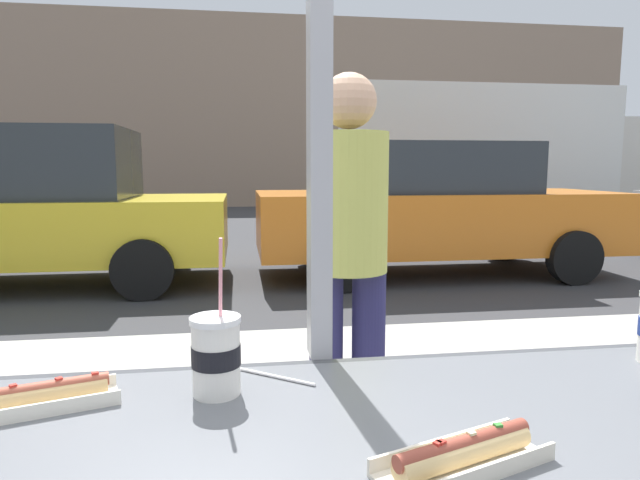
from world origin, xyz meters
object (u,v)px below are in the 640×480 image
(hotdog_tray_far, at_px, (41,396))
(parked_car_orange, at_px, (433,208))
(pedestrian, at_px, (348,248))
(hotdog_tray_near, at_px, (464,454))
(box_truck, at_px, (504,156))
(parked_car_yellow, at_px, (30,208))
(soda_cup_right, at_px, (216,354))

(hotdog_tray_far, distance_m, parked_car_orange, 6.34)
(parked_car_orange, height_order, pedestrian, pedestrian)
(pedestrian, bearing_deg, hotdog_tray_near, -94.48)
(hotdog_tray_near, xyz_separation_m, box_truck, (5.20, 10.22, 0.65))
(hotdog_tray_near, relative_size, box_truck, 0.04)
(parked_car_yellow, bearing_deg, hotdog_tray_far, -70.54)
(pedestrian, bearing_deg, box_truck, 59.88)
(hotdog_tray_far, bearing_deg, hotdog_tray_near, -24.05)
(parked_car_yellow, height_order, box_truck, box_truck)
(hotdog_tray_near, height_order, pedestrian, pedestrian)
(soda_cup_right, distance_m, hotdog_tray_far, 0.33)
(parked_car_orange, bearing_deg, hotdog_tray_far, -116.46)
(soda_cup_right, height_order, parked_car_yellow, parked_car_yellow)
(box_truck, bearing_deg, hotdog_tray_near, -116.98)
(box_truck, height_order, pedestrian, box_truck)
(parked_car_orange, bearing_deg, pedestrian, -113.98)
(soda_cup_right, xyz_separation_m, parked_car_yellow, (-2.33, 5.66, -0.11))
(hotdog_tray_near, bearing_deg, pedestrian, 85.52)
(hotdog_tray_far, xyz_separation_m, parked_car_orange, (2.83, 5.68, -0.10))
(soda_cup_right, xyz_separation_m, pedestrian, (0.49, 1.12, 0.03))
(hotdog_tray_near, xyz_separation_m, pedestrian, (0.11, 1.45, 0.09))
(hotdog_tray_near, bearing_deg, parked_car_yellow, 114.26)
(parked_car_yellow, distance_m, box_truck, 8.99)
(hotdog_tray_near, distance_m, parked_car_yellow, 6.57)
(soda_cup_right, relative_size, parked_car_yellow, 0.07)
(pedestrian, bearing_deg, hotdog_tray_far, -125.32)
(soda_cup_right, relative_size, hotdog_tray_far, 1.10)
(hotdog_tray_far, relative_size, pedestrian, 0.18)
(hotdog_tray_far, xyz_separation_m, pedestrian, (0.81, 1.14, 0.09))
(hotdog_tray_near, height_order, parked_car_orange, parked_car_orange)
(box_truck, bearing_deg, soda_cup_right, -119.41)
(parked_car_yellow, xyz_separation_m, parked_car_orange, (4.83, -0.00, -0.05))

